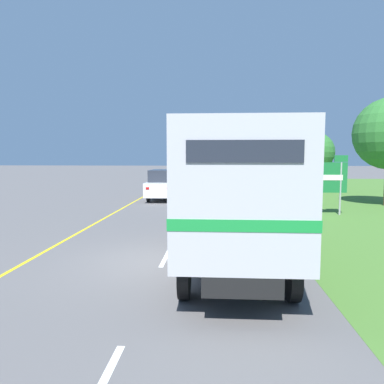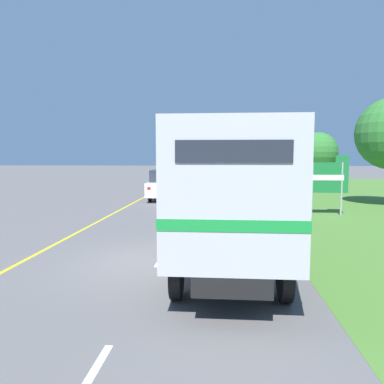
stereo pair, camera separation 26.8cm
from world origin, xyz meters
TOP-DOWN VIEW (x-y plane):
  - ground_plane at (0.00, 0.00)m, footprint 200.00×200.00m
  - edge_line_yellow at (-3.70, 11.57)m, footprint 0.12×52.82m
  - centre_dash_near at (0.00, 0.73)m, footprint 0.12×2.60m
  - centre_dash_mid_a at (0.00, 7.33)m, footprint 0.12×2.60m
  - centre_dash_mid_b at (0.00, 13.93)m, footprint 0.12×2.60m
  - centre_dash_far at (0.00, 20.53)m, footprint 0.12×2.60m
  - centre_dash_farthest at (0.00, 27.13)m, footprint 0.12×2.60m
  - horse_trailer_truck at (1.85, -0.27)m, footprint 2.50×7.78m
  - lead_car_white at (-2.05, 14.33)m, footprint 1.80×4.54m
  - highway_sign at (6.74, 8.54)m, footprint 1.99×0.09m
  - roadside_tree_mid at (9.21, 20.70)m, footprint 3.14×3.14m
  - delineator_post at (4.30, 3.59)m, footprint 0.08×0.08m

SIDE VIEW (x-z plane):
  - ground_plane at x=0.00m, z-range 0.00..0.00m
  - edge_line_yellow at x=-3.70m, z-range 0.00..0.01m
  - centre_dash_near at x=0.00m, z-range 0.00..0.01m
  - centre_dash_mid_a at x=0.00m, z-range 0.00..0.01m
  - centre_dash_mid_b at x=0.00m, z-range 0.00..0.01m
  - centre_dash_far at x=0.00m, z-range 0.00..0.01m
  - centre_dash_farthest at x=0.00m, z-range 0.00..0.01m
  - delineator_post at x=4.30m, z-range 0.03..0.98m
  - lead_car_white at x=-2.05m, z-range 0.01..1.97m
  - highway_sign at x=6.74m, z-range 0.32..3.21m
  - horse_trailer_truck at x=1.85m, z-range 0.21..3.73m
  - roadside_tree_mid at x=9.21m, z-range 0.77..5.50m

